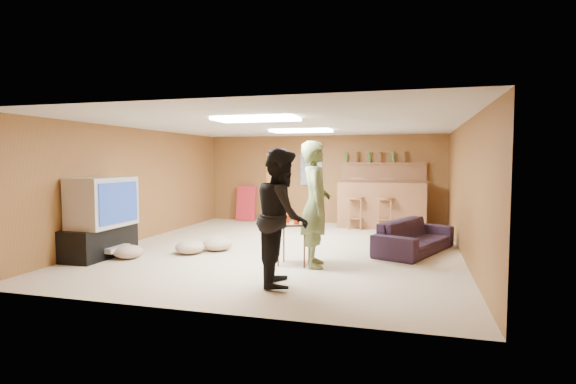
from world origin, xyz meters
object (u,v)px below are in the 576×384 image
(tv_body, at_px, (102,202))
(person_olive, at_px, (315,204))
(sofa, at_px, (415,236))
(tray_table, at_px, (294,244))
(bar_counter, at_px, (382,204))
(person_black, at_px, (282,217))

(tv_body, height_order, person_olive, person_olive)
(person_olive, xyz_separation_m, sofa, (1.43, 1.46, -0.66))
(tray_table, bearing_deg, bar_counter, 76.22)
(person_olive, height_order, person_black, person_olive)
(person_black, relative_size, tray_table, 2.72)
(person_olive, xyz_separation_m, tray_table, (-0.33, 0.00, -0.61))
(tv_body, bearing_deg, person_olive, 4.92)
(person_black, relative_size, sofa, 0.92)
(person_olive, bearing_deg, tray_table, 76.44)
(sofa, bearing_deg, tray_table, 152.18)
(person_olive, distance_m, tray_table, 0.70)
(tv_body, distance_m, person_olive, 3.48)
(bar_counter, distance_m, sofa, 2.80)
(person_olive, bearing_deg, person_black, 155.44)
(bar_counter, xyz_separation_m, sofa, (0.74, -2.69, -0.28))
(tray_table, bearing_deg, tv_body, -174.56)
(bar_counter, height_order, tray_table, bar_counter)
(sofa, xyz_separation_m, tray_table, (-1.76, -1.46, 0.04))
(sofa, relative_size, tray_table, 2.96)
(person_olive, xyz_separation_m, person_black, (-0.20, -1.05, -0.07))
(person_black, xyz_separation_m, sofa, (1.63, 2.51, -0.59))
(sofa, bearing_deg, tv_body, 132.22)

